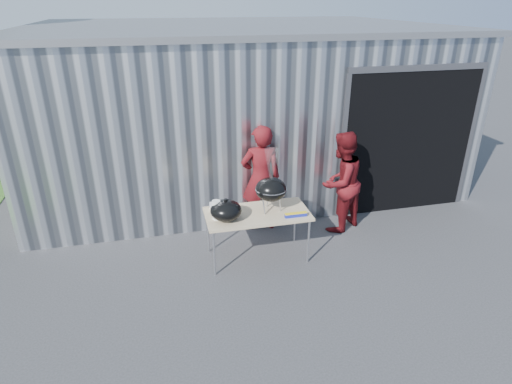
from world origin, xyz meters
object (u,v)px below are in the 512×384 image
object	(u,v)px
kettle_grill	(271,184)
folding_table	(257,215)
person_cook	(261,178)
person_bystander	(341,182)

from	to	relation	value
kettle_grill	folding_table	bearing A→B (deg)	-175.02
person_cook	folding_table	bearing A→B (deg)	77.30
folding_table	person_cook	xyz separation A→B (m)	(0.28, 0.90, 0.19)
kettle_grill	person_cook	xyz separation A→B (m)	(0.07, 0.88, -0.27)
person_cook	person_bystander	world-z (taller)	person_cook
person_cook	person_bystander	xyz separation A→B (m)	(1.26, -0.34, -0.05)
folding_table	kettle_grill	distance (m)	0.50
folding_table	person_bystander	size ratio (longest dim) A/B	0.89
person_cook	person_bystander	bearing A→B (deg)	169.57
person_bystander	kettle_grill	bearing A→B (deg)	-6.90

